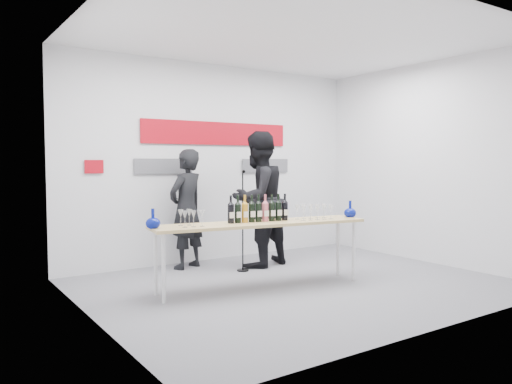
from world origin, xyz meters
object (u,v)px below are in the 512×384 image
(presenter_left, at_px, (186,209))
(mic_stand, at_px, (243,240))
(presenter_right, at_px, (258,199))
(tasting_table, at_px, (261,227))

(presenter_left, distance_m, mic_stand, 0.93)
(presenter_left, relative_size, presenter_right, 0.87)
(presenter_left, relative_size, mic_stand, 1.20)
(tasting_table, relative_size, presenter_left, 1.59)
(presenter_right, bearing_deg, presenter_left, -40.55)
(tasting_table, distance_m, mic_stand, 0.98)
(presenter_left, distance_m, presenter_right, 1.03)
(presenter_right, relative_size, mic_stand, 1.39)
(tasting_table, distance_m, presenter_left, 1.52)
(tasting_table, bearing_deg, mic_stand, 79.69)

